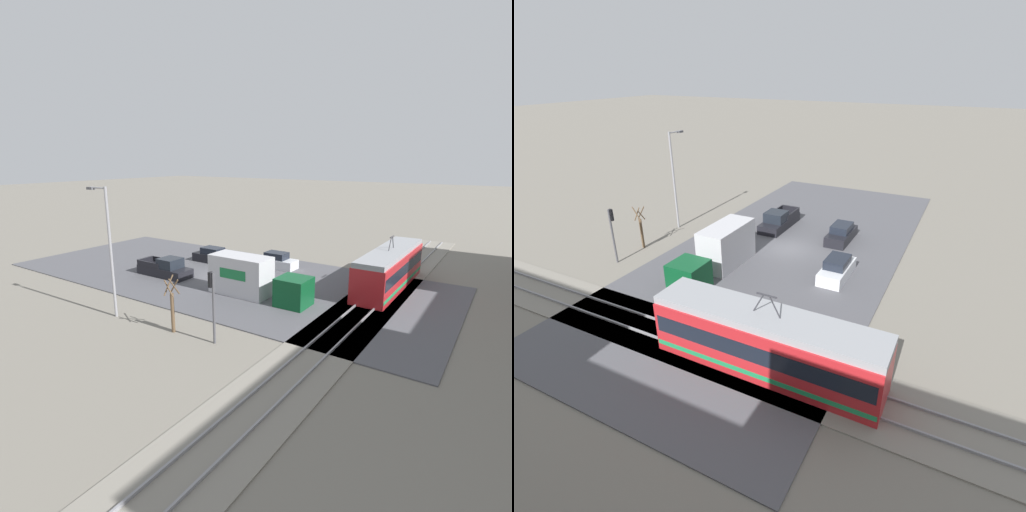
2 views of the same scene
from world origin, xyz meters
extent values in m
plane|color=slate|center=(0.00, 0.00, 0.00)|extent=(320.00, 320.00, 0.00)
cube|color=#4C4C51|center=(0.00, 0.00, 0.04)|extent=(18.44, 42.38, 0.08)
cube|color=gray|center=(0.00, 14.59, 0.04)|extent=(57.70, 4.40, 0.08)
cube|color=gray|center=(0.00, 13.87, 0.15)|extent=(56.54, 0.10, 0.14)
cube|color=gray|center=(0.00, 15.31, 0.15)|extent=(56.54, 0.10, 0.14)
cube|color=#B21E23|center=(-5.35, 14.59, 1.56)|extent=(12.43, 2.72, 2.96)
cube|color=black|center=(-5.35, 14.59, 1.91)|extent=(12.05, 2.75, 0.99)
cube|color=#1E844C|center=(-5.35, 14.59, 0.64)|extent=(12.30, 2.76, 0.28)
cube|color=gray|center=(-5.35, 14.59, 3.26)|extent=(12.43, 2.51, 0.42)
cylinder|color=#2D2D33|center=(-5.80, 14.59, 4.02)|extent=(0.66, 0.07, 1.15)
cylinder|color=#2D2D33|center=(-4.90, 14.59, 4.02)|extent=(0.66, 0.07, 1.15)
cube|color=#2D2D33|center=(-5.35, 14.59, 4.57)|extent=(1.10, 0.08, 0.06)
cube|color=#0C4723|center=(3.32, 9.81, 1.19)|extent=(2.37, 2.41, 2.22)
cube|color=#B2B2B7|center=(3.32, 4.85, 1.71)|extent=(2.37, 5.11, 3.27)
cube|color=#196B38|center=(4.51, 4.85, 2.04)|extent=(0.02, 2.56, 0.82)
cube|color=black|center=(3.08, -4.40, 0.52)|extent=(2.07, 5.62, 0.87)
cube|color=black|center=(3.08, -3.61, 1.43)|extent=(1.91, 1.91, 0.95)
cube|color=black|center=(4.03, -5.58, 1.21)|extent=(0.12, 2.81, 0.51)
cube|color=black|center=(2.13, -5.58, 1.21)|extent=(0.12, 2.81, 0.51)
cube|color=black|center=(3.08, -7.10, 1.21)|extent=(1.91, 0.22, 0.51)
cube|color=red|center=(3.89, -7.18, 0.78)|extent=(0.14, 0.04, 0.18)
cube|color=silver|center=(-5.38, 3.10, 0.54)|extent=(1.82, 4.26, 0.93)
cube|color=black|center=(-5.38, 3.10, 1.35)|extent=(1.57, 2.22, 0.68)
cube|color=black|center=(-3.49, -3.85, 0.54)|extent=(1.85, 4.38, 0.92)
cube|color=black|center=(-3.49, -3.85, 1.34)|extent=(1.59, 2.28, 0.68)
cylinder|color=#47474C|center=(11.59, 8.77, 2.27)|extent=(0.16, 0.16, 4.55)
cube|color=black|center=(11.59, 8.59, 4.07)|extent=(0.28, 0.22, 0.95)
sphere|color=#390606|center=(11.59, 8.47, 4.39)|extent=(0.18, 0.18, 0.18)
sphere|color=#3C2C06|center=(11.59, 8.47, 4.07)|extent=(0.18, 0.18, 0.18)
sphere|color=green|center=(11.59, 8.47, 3.75)|extent=(0.18, 0.18, 0.18)
cylinder|color=brown|center=(11.81, 5.47, 1.33)|extent=(0.24, 0.24, 2.67)
cylinder|color=brown|center=(12.06, 5.47, 3.09)|extent=(0.09, 0.76, 1.04)
cylinder|color=brown|center=(11.81, 5.72, 3.18)|extent=(0.92, 0.09, 1.25)
cylinder|color=brown|center=(11.56, 5.47, 3.09)|extent=(0.09, 0.76, 1.04)
cylinder|color=brown|center=(11.81, 5.22, 3.18)|extent=(0.92, 0.09, 1.25)
cylinder|color=gray|center=(12.18, 0.10, 4.64)|extent=(0.20, 0.20, 9.28)
cylinder|color=gray|center=(12.18, -0.70, 9.16)|extent=(0.12, 1.60, 0.12)
cube|color=#515156|center=(12.18, -1.45, 9.10)|extent=(0.36, 0.60, 0.18)
camera|label=1|loc=(29.04, 23.45, 11.15)|focal=28.00mm
camera|label=2|loc=(-13.08, 29.38, 14.62)|focal=28.00mm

